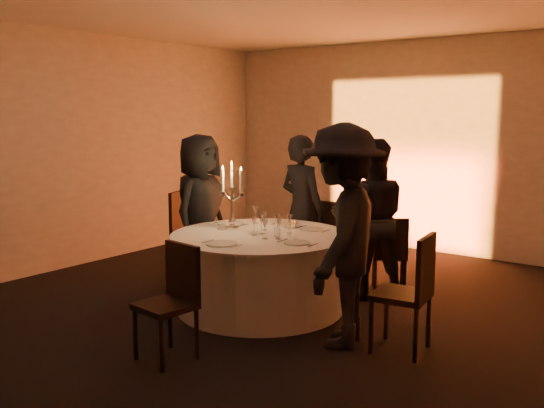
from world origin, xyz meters
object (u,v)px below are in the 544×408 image
Objects in this scene: candelabra at (232,205)px; chair_back_left at (330,235)px; chair_left at (187,228)px; guest_right at (342,236)px; guest_back_right at (370,219)px; guest_left at (200,211)px; chair_right at (411,287)px; chair_back_right at (390,250)px; banquet_table at (260,271)px; chair_front at (173,295)px; guest_back_left at (302,209)px; coffee_cup at (222,227)px.

chair_back_left is at bearing 71.54° from candelabra.
guest_right is at bearing -128.59° from chair_left.
chair_back_left is 0.57× the size of guest_back_right.
guest_left is 0.68m from candelabra.
chair_left is 1.03× the size of chair_right.
guest_back_right is (1.73, 0.78, -0.02)m from guest_left.
chair_back_left reaches higher than chair_back_right.
banquet_table is at bearing 19.86° from guest_back_right.
chair_back_left reaches higher than chair_front.
chair_back_right is at bearing 177.61° from chair_back_left.
guest_back_left is at bearing 80.21° from candelabra.
chair_back_right is 1.11m from guest_back_left.
chair_back_left is 0.56× the size of guest_back_left.
coffee_cup is (-0.50, -1.35, 0.26)m from chair_back_left.
chair_left is 2.57m from chair_front.
chair_back_right is 2.76m from chair_front.
guest_back_right is (-1.00, 1.18, 0.29)m from chair_right.
guest_left is (0.50, -0.30, 0.29)m from chair_left.
guest_back_right reaches higher than chair_right.
chair_front is at bearing -82.44° from banquet_table.
chair_left is 1.21× the size of chair_back_right.
candelabra is at bearing 16.28° from chair_back_right.
coffee_cup is at bearing -132.50° from candelabra.
guest_back_right is 1.47m from candelabra.
chair_right is 1.95m from chair_front.
chair_left is 1.21m from coffee_cup.
guest_right is at bearing 122.68° from chair_back_left.
guest_right reaches higher than chair_back_right.
guest_back_left is at bearing -87.56° from chair_left.
guest_back_left is (0.81, 0.86, -0.01)m from guest_left.
guest_back_right is at bearing -173.68° from guest_back_left.
guest_left is (-2.72, 0.39, 0.31)m from chair_right.
guest_back_right is at bearing -77.52° from guest_left.
chair_right is 0.58× the size of guest_back_right.
guest_right reaches higher than guest_back_left.
guest_left reaches higher than guest_back_left.
candelabra reaches higher than coffee_cup.
chair_right is 2.31m from guest_back_left.
chair_back_right reaches higher than coffee_cup.
candelabra is (-1.20, -1.26, 0.55)m from chair_back_right.
chair_right is (0.89, -1.47, 0.09)m from chair_back_right.
guest_right reaches higher than coffee_cup.
guest_back_left reaches higher than chair_front.
banquet_table is 1.72m from chair_right.
chair_left is 3.29m from chair_right.
banquet_table is 1.15m from guest_left.
coffee_cup is at bearing -100.08° from chair_right.
chair_back_right is 0.49m from guest_back_right.
coffee_cup is 0.25m from candelabra.
chair_left is 2.29m from guest_back_right.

